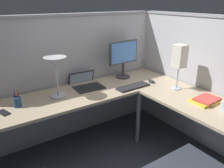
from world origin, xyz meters
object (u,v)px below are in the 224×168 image
at_px(computer_mouse, 151,81).
at_px(pen_cup, 17,102).
at_px(cell_phone, 4,113).
at_px(monitor, 123,56).
at_px(desk_lamp_dome, 56,65).
at_px(book_stack, 206,100).
at_px(laptop, 86,84).
at_px(desk_lamp_paper, 180,57).
at_px(keyboard, 133,87).

bearing_deg(computer_mouse, pen_cup, 171.62).
bearing_deg(cell_phone, monitor, -10.64).
xyz_separation_m(desk_lamp_dome, cell_phone, (-0.57, -0.08, -0.36)).
distance_m(computer_mouse, book_stack, 0.75).
relative_size(monitor, cell_phone, 3.47).
bearing_deg(laptop, monitor, 0.05).
bearing_deg(desk_lamp_paper, keyboard, 141.94).
bearing_deg(cell_phone, desk_lamp_dome, -9.95).
xyz_separation_m(monitor, desk_lamp_paper, (0.28, -0.70, 0.09)).
height_order(pen_cup, book_stack, pen_cup).
bearing_deg(monitor, cell_phone, -172.32).
bearing_deg(keyboard, book_stack, -64.80).
relative_size(laptop, pen_cup, 2.20).
height_order(laptop, computer_mouse, laptop).
xyz_separation_m(computer_mouse, desk_lamp_dome, (-1.16, 0.25, 0.35)).
distance_m(monitor, desk_lamp_paper, 0.76).
relative_size(laptop, cell_phone, 2.75).
bearing_deg(cell_phone, desk_lamp_paper, -33.20).
bearing_deg(desk_lamp_paper, book_stack, -95.02).
distance_m(laptop, cell_phone, 1.00).
bearing_deg(desk_lamp_dome, desk_lamp_paper, -24.41).
bearing_deg(pen_cup, cell_phone, -154.12).
bearing_deg(pen_cup, monitor, 5.66).
height_order(pen_cup, cell_phone, pen_cup).
xyz_separation_m(keyboard, cell_phone, (-1.43, 0.17, -0.01)).
height_order(monitor, book_stack, monitor).
height_order(keyboard, desk_lamp_dome, desk_lamp_dome).
bearing_deg(desk_lamp_paper, cell_phone, 165.12).
bearing_deg(desk_lamp_dome, keyboard, -16.52).
xyz_separation_m(cell_phone, book_stack, (1.79, -0.91, 0.02)).
distance_m(laptop, desk_lamp_paper, 1.16).
bearing_deg(laptop, book_stack, -53.88).
distance_m(laptop, keyboard, 0.59).
distance_m(monitor, keyboard, 0.49).
height_order(monitor, keyboard, monitor).
bearing_deg(laptop, pen_cup, -170.51).
bearing_deg(desk_lamp_paper, pen_cup, 161.75).
bearing_deg(monitor, laptop, -179.95).
relative_size(laptop, keyboard, 0.92).
bearing_deg(computer_mouse, desk_lamp_dome, 167.90).
height_order(laptop, pen_cup, pen_cup).
relative_size(monitor, desk_lamp_dome, 1.12).
distance_m(monitor, laptop, 0.64).
height_order(cell_phone, desk_lamp_paper, desk_lamp_paper).
bearing_deg(monitor, book_stack, -77.86).
bearing_deg(book_stack, monitor, 102.14).
bearing_deg(desk_lamp_dome, laptop, 17.19).
relative_size(monitor, desk_lamp_paper, 0.94).
bearing_deg(book_stack, keyboard, 116.40).
bearing_deg(book_stack, laptop, 126.12).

